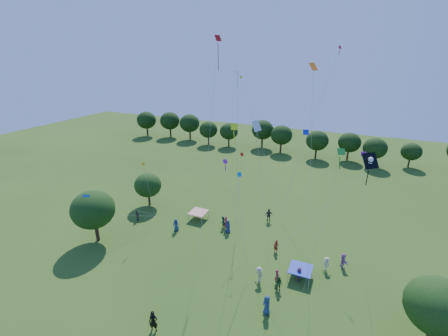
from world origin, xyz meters
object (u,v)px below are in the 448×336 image
near_tree_north (148,185)px  man_in_black (153,322)px  near_tree_west (93,210)px  tent_red_stripe (198,212)px  pirate_kite (366,165)px  red_high_kite (215,76)px  tent_blue (301,269)px  near_tree_east (439,307)px

near_tree_north → man_in_black: bearing=-52.4°
near_tree_west → tent_red_stripe: size_ratio=2.94×
pirate_kite → man_in_black: bearing=-152.7°
pirate_kite → tent_red_stripe: bearing=151.7°
near_tree_west → red_high_kite: red_high_kite is taller
tent_blue → man_in_black: 14.77m
near_tree_west → man_in_black: near_tree_west is taller
near_tree_east → pirate_kite: 12.06m
near_tree_east → man_in_black: bearing=-160.0°
near_tree_west → pirate_kite: bearing=-1.6°
near_tree_east → tent_red_stripe: bearing=158.7°
near_tree_east → pirate_kite: bearing=-177.7°
near_tree_east → red_high_kite: (-22.33, 9.43, 14.99)m
man_in_black → red_high_kite: size_ratio=0.09×
tent_red_stripe → tent_blue: 16.07m
near_tree_east → tent_blue: near_tree_east is taller
near_tree_west → near_tree_north: bearing=89.1°
tent_blue → man_in_black: man_in_black is taller
man_in_black → tent_red_stripe: bearing=85.4°
pirate_kite → red_high_kite: size_ratio=0.62×
man_in_black → pirate_kite: size_ratio=0.14×
near_tree_west → near_tree_east: near_tree_west is taller
tent_red_stripe → pirate_kite: pirate_kite is taller
tent_blue → red_high_kite: red_high_kite is taller
tent_blue → red_high_kite: (-11.94, 5.69, 17.85)m
near_tree_east → pirate_kite: pirate_kite is taller
man_in_black → red_high_kite: (-2.18, 16.78, 17.91)m
man_in_black → pirate_kite: (13.71, 7.08, 13.12)m
near_tree_north → man_in_black: size_ratio=2.56×
near_tree_west → pirate_kite: size_ratio=0.47×
near_tree_east → red_high_kite: size_ratio=0.27×
near_tree_west → tent_red_stripe: 13.22m
near_tree_north → near_tree_east: (33.90, -10.54, 0.66)m
near_tree_east → man_in_black: (-20.15, -7.34, -2.92)m
near_tree_east → near_tree_north: bearing=162.7°
near_tree_north → pirate_kite: pirate_kite is taller
tent_red_stripe → pirate_kite: (18.81, -10.13, 13.06)m
near_tree_west → near_tree_east: 34.06m
near_tree_north → man_in_black: 22.67m
near_tree_west → red_high_kite: bearing=37.3°
near_tree_north → tent_red_stripe: near_tree_north is taller
near_tree_west → near_tree_north: 10.07m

